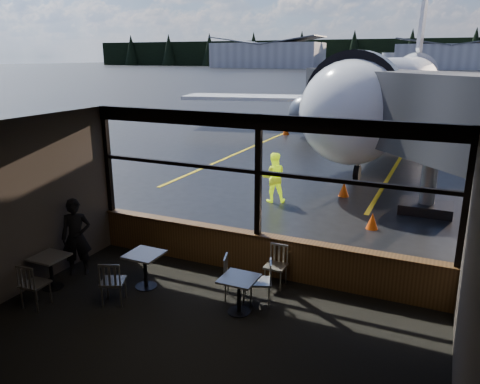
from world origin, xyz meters
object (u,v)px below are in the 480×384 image
Objects in this scene: chair_left_s at (35,284)px; cone_wing at (286,130)px; chair_near_e at (260,282)px; cafe_table_near at (239,295)px; cafe_table_mid at (145,270)px; chair_near_n at (276,267)px; cone_extra at (372,221)px; cafe_table_left at (51,272)px; ground_crew at (274,177)px; airliner at (401,47)px; jet_bridge at (452,137)px; cone_nose at (344,189)px; chair_near_w at (236,278)px; passenger at (76,237)px; chair_mid_s at (113,282)px.

chair_left_s is 21.65m from cone_wing.
chair_left_s is at bearing 94.61° from chair_near_e.
cafe_table_near is 0.95× the size of cafe_table_mid.
chair_near_n reaches higher than cone_extra.
cafe_table_left is 1.24× the size of cone_wing.
cafe_table_near is 0.55m from chair_near_e.
ground_crew is at bearing -72.63° from cone_wing.
airliner is at bearing -120.84° from ground_crew.
airliner is 46.65× the size of cafe_table_near.
airliner is 47.19× the size of cafe_table_left.
cone_wing is at bearing 125.76° from jet_bridge.
chair_near_e is at bearing -104.39° from cone_extra.
jet_bridge is at bearing -20.95° from cone_nose.
chair_near_e is (0.18, -21.51, -4.68)m from airliner.
cone_nose is at bearing -20.86° from chair_near_e.
cafe_table_mid reaches higher than cafe_table_left.
chair_near_w is at bearing 74.41° from chair_near_e.
chair_near_n is at bearing 30.69° from chair_left_s.
cafe_table_near is at bearing -90.72° from cone_nose.
airliner is at bearing 44.80° from passenger.
chair_near_w is 0.98m from chair_near_n.
airliner is 36.41× the size of chair_mid_s.
cone_wing is 1.23× the size of cone_extra.
chair_mid_s reaches higher than cone_nose.
passenger is (-3.61, -0.41, 0.40)m from chair_near_w.
jet_bridge is at bearing 47.66° from cafe_table_left.
cone_wing is (-6.15, 11.72, 0.04)m from cone_nose.
chair_left_s is 0.57× the size of ground_crew.
jet_bridge is at bearing 134.46° from chair_near_w.
cafe_table_near is 3.99m from cafe_table_left.
airliner is at bearing 161.35° from chair_near_w.
chair_near_n is 4.70m from chair_left_s.
passenger is 3.70× the size of cone_extra.
airliner is at bearing -89.65° from chair_near_n.
cone_nose is (-0.15, 7.13, -0.19)m from chair_near_n.
airliner is at bearing 95.13° from cone_extra.
cone_wing is at bearing 76.21° from chair_mid_s.
chair_left_s is 8.43m from ground_crew.
cafe_table_left is (-3.93, -0.71, -0.00)m from cafe_table_near.
cafe_table_left is at bearing -169.79° from cafe_table_near.
cone_extra is (1.41, -2.84, -0.02)m from cone_nose.
chair_near_w is at bearing -28.54° from passenger.
cone_nose is at bearing 29.43° from passenger.
airliner reaches higher than chair_near_n.
chair_near_n is 0.54× the size of ground_crew.
cone_extra is (1.80, 5.12, -0.22)m from chair_near_w.
jet_bridge is at bearing -46.20° from chair_near_e.
ground_crew is at bearing 159.43° from cone_extra.
airliner is 72.35× the size of cone_extra.
jet_bridge is 6.90× the size of ground_crew.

